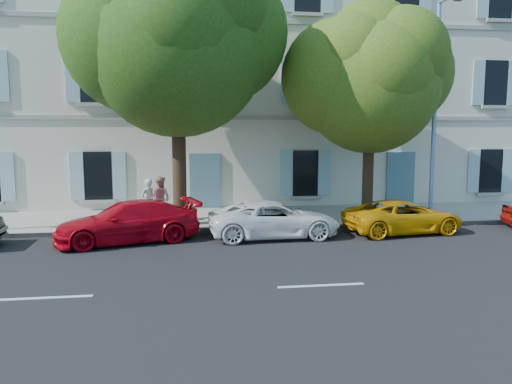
{
  "coord_description": "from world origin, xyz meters",
  "views": [
    {
      "loc": [
        -2.99,
        -14.63,
        3.54
      ],
      "look_at": [
        -0.65,
        2.0,
        1.4
      ],
      "focal_mm": 35.0,
      "sensor_mm": 36.0,
      "label": 1
    }
  ],
  "objects": [
    {
      "name": "ground",
      "position": [
        0.0,
        0.0,
        0.0
      ],
      "size": [
        90.0,
        90.0,
        0.0
      ],
      "primitive_type": "plane",
      "color": "black"
    },
    {
      "name": "sidewalk",
      "position": [
        0.0,
        4.45,
        0.07
      ],
      "size": [
        36.0,
        4.5,
        0.15
      ],
      "primitive_type": "cube",
      "color": "#A09E96",
      "rests_on": "ground"
    },
    {
      "name": "kerb",
      "position": [
        0.0,
        2.28,
        0.08
      ],
      "size": [
        36.0,
        0.16,
        0.16
      ],
      "primitive_type": "cube",
      "color": "#9E998E",
      "rests_on": "ground"
    },
    {
      "name": "building",
      "position": [
        0.0,
        10.2,
        6.0
      ],
      "size": [
        28.0,
        7.0,
        12.0
      ],
      "primitive_type": "cube",
      "color": "beige",
      "rests_on": "ground"
    },
    {
      "name": "car_red_coupe",
      "position": [
        -4.82,
        1.1,
        0.65
      ],
      "size": [
        4.77,
        2.94,
        1.29
      ],
      "primitive_type": "imported",
      "rotation": [
        0.0,
        0.0,
        4.98
      ],
      "color": "#B70514",
      "rests_on": "ground"
    },
    {
      "name": "car_white_coupe",
      "position": [
        -0.15,
        1.16,
        0.6
      ],
      "size": [
        4.37,
        2.15,
        1.19
      ],
      "primitive_type": "imported",
      "rotation": [
        0.0,
        0.0,
        1.61
      ],
      "color": "white",
      "rests_on": "ground"
    },
    {
      "name": "car_yellow_supercar",
      "position": [
        4.32,
        1.24,
        0.56
      ],
      "size": [
        4.25,
        2.35,
        1.13
      ],
      "primitive_type": "imported",
      "rotation": [
        0.0,
        0.0,
        1.69
      ],
      "color": "orange",
      "rests_on": "ground"
    },
    {
      "name": "tree_left",
      "position": [
        -3.22,
        3.02,
        6.29
      ],
      "size": [
        6.15,
        6.15,
        9.54
      ],
      "color": "#3A2819",
      "rests_on": "sidewalk"
    },
    {
      "name": "tree_right",
      "position": [
        3.78,
        3.25,
        5.12
      ],
      "size": [
        5.03,
        5.03,
        7.76
      ],
      "color": "#3A2819",
      "rests_on": "sidewalk"
    },
    {
      "name": "street_lamp",
      "position": [
        6.01,
        2.48,
        4.61
      ],
      "size": [
        0.26,
        1.67,
        7.87
      ],
      "color": "#7293BF",
      "rests_on": "sidewalk"
    },
    {
      "name": "pedestrian_a",
      "position": [
        -4.36,
        3.51,
        0.95
      ],
      "size": [
        0.69,
        0.68,
        1.61
      ],
      "primitive_type": "imported",
      "rotation": [
        0.0,
        0.0,
        3.91
      ],
      "color": "silver",
      "rests_on": "sidewalk"
    },
    {
      "name": "pedestrian_b",
      "position": [
        -3.95,
        3.9,
        0.98
      ],
      "size": [
        1.02,
        0.98,
        1.65
      ],
      "primitive_type": "imported",
      "rotation": [
        0.0,
        0.0,
        2.52
      ],
      "color": "#CC8284",
      "rests_on": "sidewalk"
    }
  ]
}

